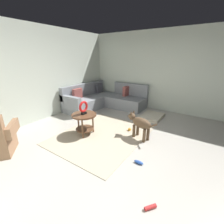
% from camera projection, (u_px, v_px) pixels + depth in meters
% --- Properties ---
extents(ground_plane, '(6.00, 6.00, 0.10)m').
position_uv_depth(ground_plane, '(123.00, 149.00, 3.34)').
color(ground_plane, '#B7B2A8').
extents(wall_back, '(6.00, 0.12, 2.70)m').
position_uv_depth(wall_back, '(36.00, 75.00, 4.40)').
color(wall_back, silver).
rests_on(wall_back, ground_plane).
extents(wall_right, '(0.12, 6.00, 2.70)m').
position_uv_depth(wall_right, '(168.00, 72.00, 5.15)').
color(wall_right, silver).
rests_on(wall_right, ground_plane).
extents(area_rug, '(2.30, 1.90, 0.01)m').
position_uv_depth(area_rug, '(102.00, 135.00, 3.81)').
color(area_rug, '#BCAD93').
rests_on(area_rug, ground_plane).
extents(sectional_couch, '(2.20, 2.25, 0.88)m').
position_uv_depth(sectional_couch, '(104.00, 100.00, 5.83)').
color(sectional_couch, gray).
rests_on(sectional_couch, ground_plane).
extents(side_table, '(0.60, 0.60, 0.54)m').
position_uv_depth(side_table, '(84.00, 119.00, 3.74)').
color(side_table, brown).
rests_on(side_table, ground_plane).
extents(torus_sculpture, '(0.28, 0.08, 0.33)m').
position_uv_depth(torus_sculpture, '(84.00, 107.00, 3.63)').
color(torus_sculpture, black).
rests_on(torus_sculpture, side_table).
extents(dog_bed_mat, '(0.80, 0.60, 0.09)m').
position_uv_depth(dog_bed_mat, '(152.00, 116.00, 4.90)').
color(dog_bed_mat, beige).
rests_on(dog_bed_mat, ground_plane).
extents(dog, '(0.35, 0.83, 0.63)m').
position_uv_depth(dog, '(140.00, 123.00, 3.57)').
color(dog, brown).
rests_on(dog, ground_plane).
extents(dog_toy_ball, '(0.09, 0.09, 0.09)m').
position_uv_depth(dog_toy_ball, '(129.00, 129.00, 4.02)').
color(dog_toy_ball, orange).
rests_on(dog_toy_ball, ground_plane).
extents(dog_toy_rope, '(0.16, 0.14, 0.05)m').
position_uv_depth(dog_toy_rope, '(150.00, 207.00, 1.97)').
color(dog_toy_rope, red).
rests_on(dog_toy_rope, ground_plane).
extents(dog_toy_bone, '(0.06, 0.18, 0.06)m').
position_uv_depth(dog_toy_bone, '(139.00, 162.00, 2.80)').
color(dog_toy_bone, blue).
rests_on(dog_toy_bone, ground_plane).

